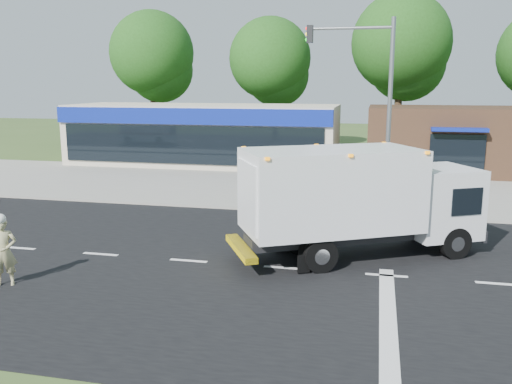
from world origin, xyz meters
TOP-DOWN VIEW (x-y plane):
  - ground at (0.00, 0.00)m, footprint 120.00×120.00m
  - road_asphalt at (0.00, 0.00)m, footprint 60.00×14.00m
  - sidewalk at (0.00, 8.20)m, footprint 60.00×2.40m
  - parking_apron at (0.00, 14.00)m, footprint 60.00×9.00m
  - lane_markings at (1.35, -1.35)m, footprint 55.20×7.00m
  - ems_box_truck at (2.01, 1.59)m, footprint 8.09×5.85m
  - emergency_worker at (-7.19, -3.02)m, footprint 0.83×0.73m
  - retail_strip_mall at (-9.00, 19.93)m, footprint 18.00×6.20m
  - brown_storefront at (7.00, 19.98)m, footprint 10.00×6.70m
  - traffic_signal_pole at (2.35, 7.60)m, footprint 3.51×0.25m
  - background_trees at (-0.85, 28.16)m, footprint 36.77×7.39m

SIDE VIEW (x-z plane):
  - ground at x=0.00m, z-range 0.00..0.00m
  - road_asphalt at x=0.00m, z-range -0.01..0.01m
  - parking_apron at x=0.00m, z-range 0.00..0.02m
  - lane_markings at x=1.35m, z-range 0.01..0.02m
  - sidewalk at x=0.00m, z-range 0.00..0.12m
  - emergency_worker at x=-7.19m, z-range -0.02..1.99m
  - brown_storefront at x=7.00m, z-range 0.00..4.00m
  - retail_strip_mall at x=-9.00m, z-range 0.01..4.01m
  - ems_box_truck at x=2.01m, z-range 0.27..3.76m
  - traffic_signal_pole at x=2.35m, z-range 0.92..8.92m
  - background_trees at x=-0.85m, z-range 1.33..13.43m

